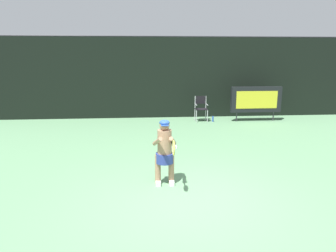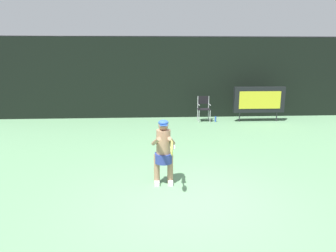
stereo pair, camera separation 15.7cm
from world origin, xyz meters
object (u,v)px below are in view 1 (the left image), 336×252
Objects in this scene: water_bottle at (213,119)px; tennis_player at (165,150)px; umpire_chair at (201,107)px; tennis_racket at (173,147)px; scoreboard at (256,100)px.

water_bottle is 7.00m from tennis_player.
umpire_chair is at bearing 159.13° from water_bottle.
tennis_racket is (-1.93, -7.31, 0.42)m from umpire_chair.
tennis_player is (-2.06, -6.67, 0.17)m from umpire_chair.
tennis_racket is (-2.43, -7.12, 0.91)m from water_bottle.
water_bottle is 0.18× the size of tennis_player.
water_bottle is at bearing 70.77° from tennis_racket.
tennis_player is 0.69m from tennis_racket.
scoreboard is 2.04m from water_bottle.
tennis_player is at bearing 101.17° from tennis_racket.
tennis_racket is at bearing -108.84° from water_bottle.
umpire_chair reaches higher than water_bottle.
tennis_racket is at bearing -104.80° from umpire_chair.
scoreboard reaches higher than umpire_chair.
scoreboard is 1.51× the size of tennis_player.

